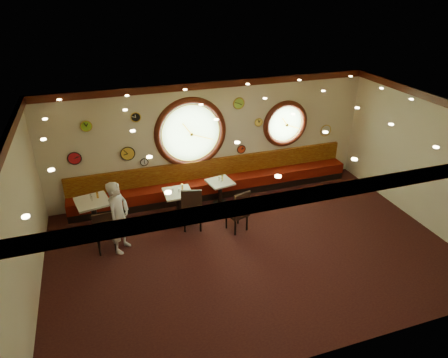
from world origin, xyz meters
TOP-DOWN VIEW (x-y plane):
  - floor at (0.00, 0.00)m, footprint 9.00×6.00m
  - ceiling at (0.00, 0.00)m, footprint 9.00×6.00m
  - wall_back at (0.00, 3.00)m, footprint 9.00×0.02m
  - wall_front at (0.00, -3.00)m, footprint 9.00×0.02m
  - wall_left at (-4.50, 0.00)m, footprint 0.02×6.00m
  - wall_right at (4.50, 0.00)m, footprint 0.02×6.00m
  - molding_back at (0.00, 2.95)m, footprint 9.00×0.10m
  - molding_front at (0.00, -2.95)m, footprint 9.00×0.10m
  - molding_left at (-4.45, 0.00)m, footprint 0.10×6.00m
  - molding_right at (4.45, 0.00)m, footprint 0.10×6.00m
  - banquette_base at (0.00, 2.72)m, footprint 8.00×0.55m
  - banquette_seat at (0.00, 2.72)m, footprint 8.00×0.55m
  - banquette_back at (0.00, 2.94)m, footprint 8.00×0.10m
  - porthole_left_glass at (-0.60, 3.00)m, footprint 1.66×0.02m
  - porthole_left_frame at (-0.60, 2.98)m, footprint 1.98×0.18m
  - porthole_left_ring at (-0.60, 2.95)m, footprint 1.61×0.03m
  - porthole_right_glass at (2.20, 3.00)m, footprint 1.10×0.02m
  - porthole_right_frame at (2.20, 2.98)m, footprint 1.38×0.18m
  - porthole_right_ring at (2.20, 2.95)m, footprint 1.09×0.03m
  - wall_clock_0 at (-1.90, 2.96)m, footprint 0.20×0.03m
  - wall_clock_1 at (3.55, 2.96)m, footprint 0.34×0.03m
  - wall_clock_2 at (-3.20, 2.96)m, footprint 0.26×0.03m
  - wall_clock_3 at (-2.00, 2.96)m, footprint 0.24×0.03m
  - wall_clock_4 at (-2.30, 2.96)m, footprint 0.36×0.03m
  - wall_clock_5 at (0.85, 2.96)m, footprint 0.24×0.03m
  - wall_clock_6 at (1.35, 2.96)m, footprint 0.22×0.03m
  - wall_clock_7 at (0.75, 2.96)m, footprint 0.30×0.03m
  - wall_clock_8 at (-3.60, 2.96)m, footprint 0.32×0.03m
  - table_a at (-3.32, 1.97)m, footprint 0.88×0.88m
  - table_b at (-1.26, 1.86)m, footprint 0.69×0.69m
  - table_c at (-0.03, 2.19)m, footprint 0.73×0.73m
  - chair_a at (-3.12, 0.96)m, footprint 0.45×0.45m
  - chair_b at (-1.06, 1.21)m, footprint 0.59×0.59m
  - chair_c at (0.00, 0.80)m, footprint 0.58×0.58m
  - condiment_a_salt at (-3.34, 2.08)m, footprint 0.04×0.04m
  - condiment_b_salt at (-1.37, 1.92)m, footprint 0.04×0.04m
  - condiment_c_salt at (-0.05, 2.23)m, footprint 0.04×0.04m
  - condiment_a_pepper at (-3.32, 1.96)m, footprint 0.04×0.04m
  - condiment_b_pepper at (-1.23, 1.84)m, footprint 0.04×0.04m
  - condiment_c_pepper at (-0.01, 2.15)m, footprint 0.04×0.04m
  - condiment_a_bottle at (-3.18, 2.07)m, footprint 0.05×0.05m
  - condiment_b_bottle at (-1.12, 1.96)m, footprint 0.05×0.05m
  - condiment_c_bottle at (0.03, 2.20)m, footprint 0.05×0.05m
  - waiter at (-2.78, 0.96)m, footprint 0.70×0.75m

SIDE VIEW (x-z plane):
  - floor at x=0.00m, z-range 0.00..0.00m
  - banquette_base at x=0.00m, z-range 0.00..0.20m
  - banquette_seat at x=0.00m, z-range 0.20..0.50m
  - table_c at x=-0.03m, z-range 0.09..0.79m
  - table_b at x=-1.26m, z-range 0.10..0.86m
  - table_a at x=-3.32m, z-range 0.11..0.93m
  - chair_a at x=-3.12m, z-range 0.28..0.95m
  - chair_c at x=0.00m, z-range 0.29..0.97m
  - chair_b at x=-1.06m, z-range 0.31..1.03m
  - condiment_c_pepper at x=-0.01m, z-range 0.70..0.80m
  - condiment_c_salt at x=-0.05m, z-range 0.70..0.80m
  - banquette_back at x=0.00m, z-range 0.48..1.02m
  - condiment_c_bottle at x=0.03m, z-range 0.70..0.85m
  - condiment_b_salt at x=-1.37m, z-range 0.76..0.86m
  - condiment_b_pepper at x=-1.23m, z-range 0.76..0.87m
  - condiment_b_bottle at x=-1.12m, z-range 0.76..0.91m
  - waiter at x=-2.78m, z-range 0.00..1.72m
  - condiment_a_salt at x=-3.34m, z-range 0.83..0.93m
  - condiment_a_pepper at x=-3.32m, z-range 0.83..0.94m
  - condiment_a_bottle at x=-3.18m, z-range 0.83..0.99m
  - wall_clock_0 at x=-1.90m, z-range 1.10..1.30m
  - wall_clock_5 at x=0.85m, z-range 1.08..1.32m
  - wall_clock_1 at x=3.55m, z-range 1.28..1.62m
  - wall_clock_4 at x=-2.30m, z-range 1.32..1.68m
  - wall_clock_8 at x=-3.60m, z-range 1.39..1.71m
  - wall_back at x=0.00m, z-range 0.00..3.20m
  - wall_front at x=0.00m, z-range 0.00..3.20m
  - wall_left at x=-4.50m, z-range 0.00..3.20m
  - wall_right at x=4.50m, z-range 0.00..3.20m
  - porthole_right_ring at x=2.20m, z-range 1.26..2.34m
  - porthole_right_glass at x=2.20m, z-range 1.25..2.35m
  - porthole_right_frame at x=2.20m, z-range 1.11..2.49m
  - porthole_left_glass at x=-0.60m, z-range 1.02..2.68m
  - porthole_left_frame at x=-0.60m, z-range 0.86..2.84m
  - porthole_left_ring at x=-0.60m, z-range 1.04..2.66m
  - wall_clock_6 at x=1.35m, z-range 1.84..2.06m
  - wall_clock_2 at x=-3.20m, z-range 2.22..2.48m
  - wall_clock_3 at x=-2.00m, z-range 2.33..2.57m
  - wall_clock_7 at x=0.75m, z-range 2.40..2.70m
  - molding_back at x=0.00m, z-range 3.02..3.20m
  - molding_front at x=0.00m, z-range 3.02..3.20m
  - molding_left at x=-4.45m, z-range 3.02..3.20m
  - molding_right at x=4.45m, z-range 3.02..3.20m
  - ceiling at x=0.00m, z-range 3.19..3.21m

